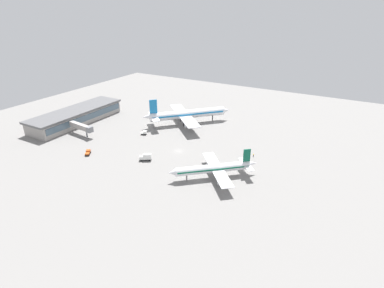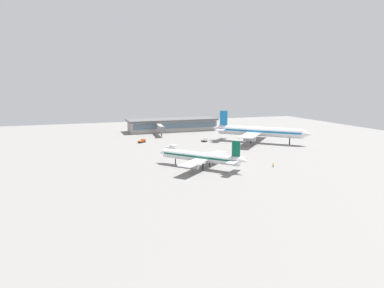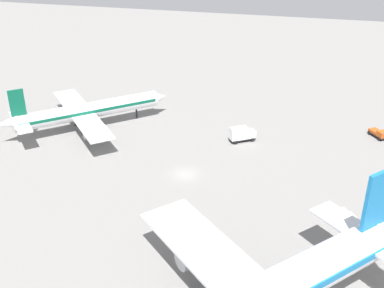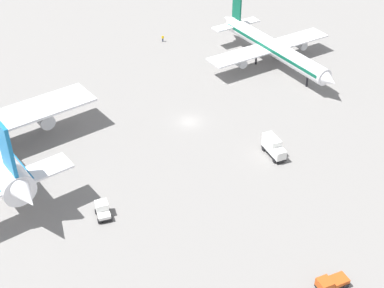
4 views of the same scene
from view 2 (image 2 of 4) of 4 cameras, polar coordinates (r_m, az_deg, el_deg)
name	(u,v)px [view 2 (image 2 of 4)]	position (r m, az deg, el deg)	size (l,w,h in m)	color
ground	(210,152)	(162.12, 3.01, -1.41)	(288.00, 288.00, 0.00)	gray
terminal_building	(172,125)	(235.49, -3.33, 3.28)	(62.08, 18.63, 8.38)	#9E9993
airplane_at_gate	(258,131)	(191.57, 11.17, 2.09)	(44.89, 43.23, 17.08)	white
airplane_taxiing	(201,157)	(131.47, 1.59, -2.22)	(29.56, 31.91, 11.93)	white
catering_truck	(172,148)	(164.08, -3.42, -0.67)	(4.62, 5.74, 3.30)	black
pushback_tractor	(142,141)	(190.11, -8.44, 0.52)	(4.71, 4.04, 1.90)	black
baggage_tug	(205,140)	(191.16, 2.16, 0.73)	(3.38, 3.72, 2.30)	black
ground_crew_worker	(273,165)	(137.29, 13.55, -3.47)	(0.58, 0.40, 1.67)	#1E2338
jet_bridge	(161,128)	(213.33, -5.34, 2.76)	(4.77, 18.25, 6.74)	#9E9993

